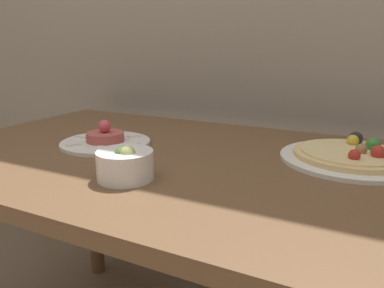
{
  "coord_description": "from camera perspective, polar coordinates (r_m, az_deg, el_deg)",
  "views": [
    {
      "loc": [
        0.42,
        -0.39,
        1.01
      ],
      "look_at": [
        0.03,
        0.39,
        0.78
      ],
      "focal_mm": 35.0,
      "sensor_mm": 36.0,
      "label": 1
    }
  ],
  "objects": [
    {
      "name": "pizza_plate",
      "position": [
        0.98,
        23.13,
        -1.63
      ],
      "size": [
        0.33,
        0.33,
        0.05
      ],
      "color": "white",
      "rests_on": "dining_table"
    },
    {
      "name": "tartare_plate",
      "position": [
        1.08,
        -13.04,
        0.56
      ],
      "size": [
        0.25,
        0.25,
        0.07
      ],
      "color": "white",
      "rests_on": "dining_table"
    },
    {
      "name": "dining_table",
      "position": [
        0.98,
        -0.8,
        -6.93
      ],
      "size": [
        1.42,
        0.82,
        0.74
      ],
      "color": "brown",
      "rests_on": "ground_plane"
    },
    {
      "name": "small_bowl",
      "position": [
        0.79,
        -10.16,
        -2.96
      ],
      "size": [
        0.12,
        0.12,
        0.07
      ],
      "color": "white",
      "rests_on": "dining_table"
    }
  ]
}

